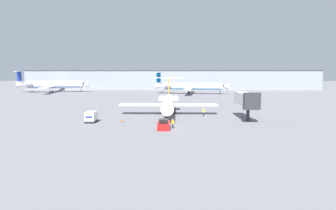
{
  "coord_description": "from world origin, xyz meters",
  "views": [
    {
      "loc": [
        1.29,
        -46.52,
        9.99
      ],
      "look_at": [
        0.0,
        11.39,
        2.98
      ],
      "focal_mm": 28.0,
      "sensor_mm": 36.0,
      "label": 1
    }
  ],
  "objects_px": {
    "airplane_main": "(168,102)",
    "airplane_parked_far_right": "(53,85)",
    "worker_by_wing": "(204,112)",
    "luggage_cart": "(91,117)",
    "airplane_parked_far_left": "(191,86)",
    "traffic_cone_left": "(122,120)",
    "jet_bridge": "(246,99)",
    "pushback_tug": "(164,125)",
    "worker_near_tug": "(173,123)"
  },
  "relations": [
    {
      "from": "traffic_cone_left",
      "to": "jet_bridge",
      "type": "distance_m",
      "value": 26.78
    },
    {
      "from": "airplane_main",
      "to": "worker_by_wing",
      "type": "bearing_deg",
      "value": -16.52
    },
    {
      "from": "airplane_main",
      "to": "worker_near_tug",
      "type": "bearing_deg",
      "value": -85.95
    },
    {
      "from": "traffic_cone_left",
      "to": "airplane_parked_far_right",
      "type": "height_order",
      "value": "airplane_parked_far_right"
    },
    {
      "from": "airplane_main",
      "to": "traffic_cone_left",
      "type": "xyz_separation_m",
      "value": [
        -9.36,
        -10.1,
        -2.72
      ]
    },
    {
      "from": "luggage_cart",
      "to": "pushback_tug",
      "type": "bearing_deg",
      "value": -21.61
    },
    {
      "from": "pushback_tug",
      "to": "airplane_parked_far_left",
      "type": "distance_m",
      "value": 82.86
    },
    {
      "from": "pushback_tug",
      "to": "jet_bridge",
      "type": "relative_size",
      "value": 0.41
    },
    {
      "from": "worker_near_tug",
      "to": "worker_by_wing",
      "type": "bearing_deg",
      "value": 62.74
    },
    {
      "from": "luggage_cart",
      "to": "jet_bridge",
      "type": "distance_m",
      "value": 32.88
    },
    {
      "from": "luggage_cart",
      "to": "airplane_parked_far_left",
      "type": "xyz_separation_m",
      "value": [
        25.14,
        76.21,
        2.57
      ]
    },
    {
      "from": "pushback_tug",
      "to": "worker_near_tug",
      "type": "distance_m",
      "value": 1.7
    },
    {
      "from": "jet_bridge",
      "to": "luggage_cart",
      "type": "bearing_deg",
      "value": -172.93
    },
    {
      "from": "pushback_tug",
      "to": "worker_by_wing",
      "type": "bearing_deg",
      "value": 58.63
    },
    {
      "from": "luggage_cart",
      "to": "airplane_parked_far_left",
      "type": "distance_m",
      "value": 80.29
    },
    {
      "from": "pushback_tug",
      "to": "airplane_parked_far_right",
      "type": "xyz_separation_m",
      "value": [
        -62.66,
        91.88,
        3.31
      ]
    },
    {
      "from": "traffic_cone_left",
      "to": "airplane_parked_far_left",
      "type": "bearing_deg",
      "value": 75.89
    },
    {
      "from": "pushback_tug",
      "to": "jet_bridge",
      "type": "distance_m",
      "value": 20.38
    },
    {
      "from": "airplane_main",
      "to": "traffic_cone_left",
      "type": "height_order",
      "value": "airplane_main"
    },
    {
      "from": "airplane_main",
      "to": "airplane_parked_far_right",
      "type": "distance_m",
      "value": 97.99
    },
    {
      "from": "airplane_main",
      "to": "luggage_cart",
      "type": "xyz_separation_m",
      "value": [
        -15.55,
        -10.95,
        -1.91
      ]
    },
    {
      "from": "pushback_tug",
      "to": "worker_near_tug",
      "type": "bearing_deg",
      "value": 16.9
    },
    {
      "from": "pushback_tug",
      "to": "worker_near_tug",
      "type": "relative_size",
      "value": 2.5
    },
    {
      "from": "airplane_parked_far_left",
      "to": "jet_bridge",
      "type": "height_order",
      "value": "airplane_parked_far_left"
    },
    {
      "from": "worker_by_wing",
      "to": "traffic_cone_left",
      "type": "xyz_separation_m",
      "value": [
        -17.72,
        -7.62,
        -0.69
      ]
    },
    {
      "from": "traffic_cone_left",
      "to": "airplane_parked_far_left",
      "type": "distance_m",
      "value": 77.79
    },
    {
      "from": "traffic_cone_left",
      "to": "jet_bridge",
      "type": "xyz_separation_m",
      "value": [
        26.26,
        3.18,
        4.14
      ]
    },
    {
      "from": "pushback_tug",
      "to": "jet_bridge",
      "type": "xyz_separation_m",
      "value": [
        17.36,
        10.01,
        3.72
      ]
    },
    {
      "from": "pushback_tug",
      "to": "traffic_cone_left",
      "type": "relative_size",
      "value": 6.91
    },
    {
      "from": "airplane_parked_far_left",
      "to": "traffic_cone_left",
      "type": "bearing_deg",
      "value": -104.11
    },
    {
      "from": "luggage_cart",
      "to": "airplane_parked_far_right",
      "type": "height_order",
      "value": "airplane_parked_far_right"
    },
    {
      "from": "worker_by_wing",
      "to": "airplane_parked_far_left",
      "type": "xyz_separation_m",
      "value": [
        1.23,
        67.74,
        2.69
      ]
    },
    {
      "from": "traffic_cone_left",
      "to": "airplane_parked_far_left",
      "type": "relative_size",
      "value": 0.02
    },
    {
      "from": "airplane_parked_far_left",
      "to": "worker_by_wing",
      "type": "bearing_deg",
      "value": -91.04
    },
    {
      "from": "airplane_main",
      "to": "jet_bridge",
      "type": "bearing_deg",
      "value": -22.27
    },
    {
      "from": "airplane_main",
      "to": "worker_by_wing",
      "type": "distance_m",
      "value": 8.95
    },
    {
      "from": "worker_near_tug",
      "to": "worker_by_wing",
      "type": "height_order",
      "value": "worker_by_wing"
    },
    {
      "from": "traffic_cone_left",
      "to": "airplane_parked_far_right",
      "type": "xyz_separation_m",
      "value": [
        -53.75,
        85.06,
        3.73
      ]
    },
    {
      "from": "luggage_cart",
      "to": "worker_near_tug",
      "type": "bearing_deg",
      "value": -18.18
    },
    {
      "from": "luggage_cart",
      "to": "airplane_main",
      "type": "bearing_deg",
      "value": 35.14
    },
    {
      "from": "traffic_cone_left",
      "to": "airplane_parked_far_right",
      "type": "relative_size",
      "value": 0.02
    },
    {
      "from": "airplane_parked_far_left",
      "to": "worker_near_tug",
      "type": "bearing_deg",
      "value": -95.89
    },
    {
      "from": "worker_by_wing",
      "to": "traffic_cone_left",
      "type": "height_order",
      "value": "worker_by_wing"
    },
    {
      "from": "airplane_main",
      "to": "airplane_parked_far_right",
      "type": "bearing_deg",
      "value": 130.1
    },
    {
      "from": "airplane_main",
      "to": "jet_bridge",
      "type": "height_order",
      "value": "airplane_main"
    },
    {
      "from": "luggage_cart",
      "to": "traffic_cone_left",
      "type": "distance_m",
      "value": 6.3
    },
    {
      "from": "airplane_parked_far_left",
      "to": "airplane_main",
      "type": "bearing_deg",
      "value": -98.36
    },
    {
      "from": "airplane_main",
      "to": "luggage_cart",
      "type": "distance_m",
      "value": 19.11
    },
    {
      "from": "worker_by_wing",
      "to": "airplane_parked_far_right",
      "type": "xyz_separation_m",
      "value": [
        -71.47,
        77.43,
        3.04
      ]
    },
    {
      "from": "airplane_parked_far_left",
      "to": "airplane_parked_far_right",
      "type": "bearing_deg",
      "value": 172.41
    }
  ]
}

